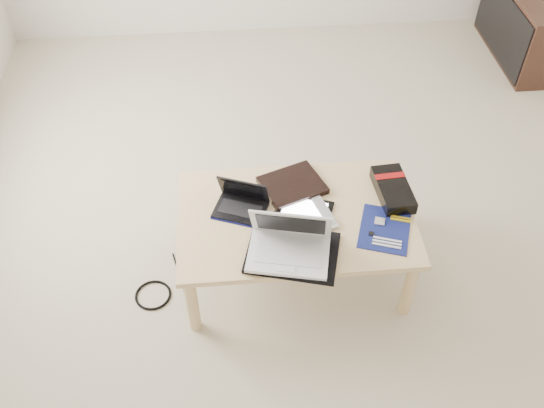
{
  "coord_description": "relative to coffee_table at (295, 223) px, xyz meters",
  "views": [
    {
      "loc": [
        -0.4,
        -2.31,
        2.47
      ],
      "look_at": [
        -0.24,
        -0.4,
        0.49
      ],
      "focal_mm": 40.0,
      "sensor_mm": 36.0,
      "label": 1
    }
  ],
  "objects": [
    {
      "name": "ground",
      "position": [
        0.12,
        0.4,
        -0.35
      ],
      "size": [
        4.0,
        4.0,
        0.0
      ],
      "primitive_type": "plane",
      "color": "beige",
      "rests_on": "ground"
    },
    {
      "name": "coffee_table",
      "position": [
        0.0,
        0.0,
        0.0
      ],
      "size": [
        1.1,
        0.7,
        0.4
      ],
      "color": "#D0B97D",
      "rests_on": "ground"
    },
    {
      "name": "media_cabinet",
      "position": [
        1.9,
        1.85,
        -0.1
      ],
      "size": [
        0.41,
        0.9,
        0.5
      ],
      "color": "#3C2218",
      "rests_on": "ground"
    },
    {
      "name": "book",
      "position": [
        0.01,
        0.19,
        0.06
      ],
      "size": [
        0.35,
        0.32,
        0.03
      ],
      "color": "black",
      "rests_on": "coffee_table"
    },
    {
      "name": "netbook",
      "position": [
        -0.25,
        0.07,
        0.08
      ],
      "size": [
        0.29,
        0.25,
        0.17
      ],
      "color": "black",
      "rests_on": "coffee_table"
    },
    {
      "name": "tablet",
      "position": [
        0.04,
        0.02,
        0.06
      ],
      "size": [
        0.3,
        0.27,
        0.01
      ],
      "color": "black",
      "rests_on": "coffee_table"
    },
    {
      "name": "remote",
      "position": [
        0.13,
        0.0,
        0.06
      ],
      "size": [
        0.11,
        0.23,
        0.02
      ],
      "color": "silver",
      "rests_on": "coffee_table"
    },
    {
      "name": "neoprene_sleeve",
      "position": [
        -0.04,
        -0.23,
        0.06
      ],
      "size": [
        0.46,
        0.38,
        0.02
      ],
      "primitive_type": "cube",
      "rotation": [
        0.0,
        0.0,
        -0.27
      ],
      "color": "black",
      "rests_on": "coffee_table"
    },
    {
      "name": "white_laptop",
      "position": [
        -0.06,
        -0.22,
        0.12
      ],
      "size": [
        0.4,
        0.32,
        0.24
      ],
      "color": "white",
      "rests_on": "neoprene_sleeve"
    },
    {
      "name": "motherboard",
      "position": [
        0.4,
        -0.12,
        0.05
      ],
      "size": [
        0.3,
        0.33,
        0.01
      ],
      "color": "#0B144B",
      "rests_on": "coffee_table"
    },
    {
      "name": "gpu_box",
      "position": [
        0.48,
        0.1,
        0.08
      ],
      "size": [
        0.17,
        0.3,
        0.07
      ],
      "color": "black",
      "rests_on": "coffee_table"
    },
    {
      "name": "cable_coil",
      "position": [
        -0.07,
        -0.01,
        0.05
      ],
      "size": [
        0.11,
        0.11,
        0.01
      ],
      "primitive_type": "torus",
      "rotation": [
        0.0,
        0.0,
        0.07
      ],
      "color": "black",
      "rests_on": "coffee_table"
    },
    {
      "name": "floor_cable_coil",
      "position": [
        -0.71,
        -0.11,
        -0.35
      ],
      "size": [
        0.21,
        0.21,
        0.01
      ],
      "primitive_type": "torus",
      "rotation": [
        0.0,
        0.0,
        -0.18
      ],
      "color": "black",
      "rests_on": "ground"
    },
    {
      "name": "floor_cable_trail",
      "position": [
        -0.58,
        -0.02,
        -0.35
      ],
      "size": [
        0.1,
        0.35,
        0.01
      ],
      "primitive_type": "cylinder",
      "rotation": [
        1.57,
        0.0,
        0.25
      ],
      "color": "black",
      "rests_on": "ground"
    }
  ]
}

